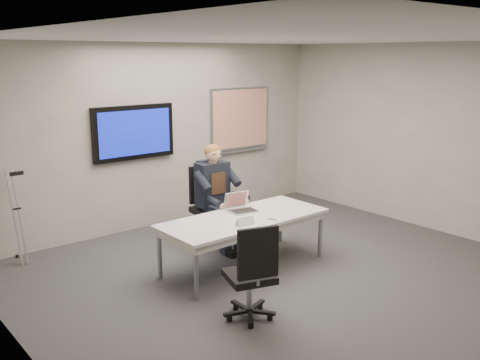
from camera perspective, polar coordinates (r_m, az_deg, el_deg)
floor at (r=6.47m, az=6.30°, el=-10.76°), size 6.00×6.00×0.02m
ceiling at (r=5.91m, az=7.01°, el=14.88°), size 6.00×6.00×0.02m
wall_back at (r=8.36m, az=-8.38°, el=4.72°), size 6.00×0.02×2.80m
wall_left at (r=4.45m, az=-21.36°, el=-3.67°), size 0.02×6.00×2.80m
wall_right at (r=8.43m, az=20.98°, el=4.05°), size 0.02×6.00×2.80m
conference_table at (r=6.65m, az=0.44°, el=-4.57°), size 2.15×0.91×0.66m
tv_display at (r=8.05m, az=-11.25°, el=5.00°), size 1.30×0.09×0.80m
whiteboard at (r=9.21m, az=0.00°, el=6.46°), size 1.25×0.08×1.10m
office_chair_far at (r=7.61m, az=-3.24°, el=-4.20°), size 0.59×0.59×1.09m
office_chair_near at (r=5.47m, az=1.18°, el=-11.64°), size 0.62×0.62×1.03m
seated_person at (r=7.34m, az=-2.07°, el=-2.93°), size 0.45×0.77×1.43m
crutch at (r=7.38m, az=-22.71°, el=-3.47°), size 0.27×0.74×1.32m
laptop at (r=6.86m, az=0.03°, el=-2.82°), size 0.38×0.37×0.24m
name_tent at (r=6.31m, az=0.54°, el=-4.41°), size 0.23×0.07×0.09m
pen at (r=6.53m, az=3.40°, el=-4.19°), size 0.05×0.12×0.01m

